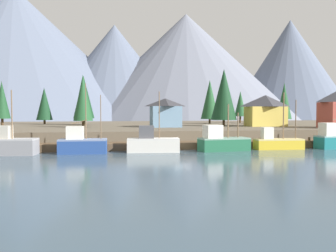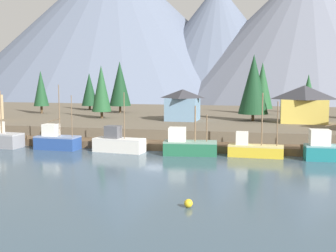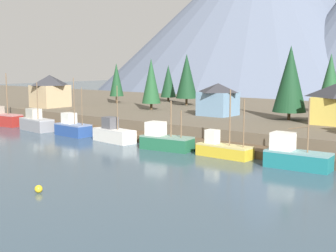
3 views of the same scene
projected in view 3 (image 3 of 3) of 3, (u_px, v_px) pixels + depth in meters
name	position (u px, v px, depth m)	size (l,w,h in m)	color
ground_plane	(220.00, 131.00, 81.95)	(400.00, 400.00, 1.00)	#384C5B
dock	(154.00, 138.00, 67.88)	(80.00, 4.00, 1.60)	brown
shoreline_bank	(252.00, 116.00, 91.01)	(400.00, 56.00, 2.50)	brown
mountain_west_peak	(260.00, 13.00, 213.57)	(151.00, 151.00, 70.56)	slate
fishing_boat_red	(5.00, 119.00, 85.59)	(7.33, 3.32, 9.79)	maroon
fishing_boat_grey	(36.00, 123.00, 79.29)	(7.38, 3.61, 8.36)	gray
fishing_boat_blue	(73.00, 128.00, 73.71)	(6.37, 3.12, 9.31)	navy
fishing_boat_white	(114.00, 134.00, 67.75)	(7.34, 3.37, 8.32)	silver
fishing_boat_green	(165.00, 140.00, 61.48)	(7.39, 3.60, 6.62)	#1E5B3D
fishing_boat_yellow	(223.00, 149.00, 56.61)	(7.14, 2.44, 8.39)	gold
fishing_boat_teal	(295.00, 156.00, 50.39)	(7.26, 3.10, 7.79)	#196B70
house_tan	(50.00, 91.00, 95.85)	(6.26, 6.79, 6.70)	tan
house_blue	(218.00, 99.00, 79.91)	(5.91, 5.83, 5.63)	#6689A8
conifer_near_left	(187.00, 76.00, 100.04)	(4.71, 4.71, 11.16)	#4C3823
conifer_mid_left	(168.00, 81.00, 110.36)	(3.76, 3.76, 8.71)	#4C3823
conifer_mid_right	(151.00, 81.00, 89.79)	(3.70, 3.70, 10.05)	#4C3823
conifer_back_left	(116.00, 80.00, 105.42)	(3.22, 3.22, 9.18)	#4C3823
conifer_back_right	(330.00, 80.00, 83.55)	(4.43, 4.43, 10.88)	#4C3823
conifer_far_left	(290.00, 79.00, 72.87)	(5.33, 5.33, 11.86)	#4C3823
channel_buoy	(39.00, 189.00, 40.88)	(0.70, 0.70, 0.70)	gold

